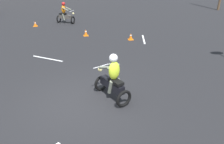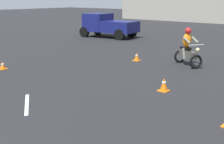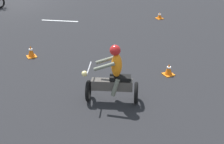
# 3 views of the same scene
# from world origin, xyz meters

# --- Properties ---
(ground_plane) EXTENTS (120.00, 120.00, 0.00)m
(ground_plane) POSITION_xyz_m (0.00, 0.00, 0.00)
(ground_plane) COLOR black
(motorcycle_rider_background) EXTENTS (1.50, 1.26, 1.66)m
(motorcycle_rider_background) POSITION_xyz_m (-0.14, 11.94, 0.73)
(motorcycle_rider_background) COLOR black
(motorcycle_rider_background) RESTS_ON ground
(traffic_cone_mid_center) EXTENTS (0.32, 0.32, 0.38)m
(traffic_cone_mid_center) POSITION_xyz_m (-2.44, 11.36, 0.18)
(traffic_cone_mid_center) COLOR orange
(traffic_cone_mid_center) RESTS_ON ground
(traffic_cone_mid_left) EXTENTS (0.32, 0.32, 0.43)m
(traffic_cone_mid_left) POSITION_xyz_m (1.08, 7.95, 0.21)
(traffic_cone_mid_left) COLOR orange
(traffic_cone_mid_left) RESTS_ON ground
(traffic_cone_far_right) EXTENTS (0.32, 0.32, 0.31)m
(traffic_cone_far_right) POSITION_xyz_m (-5.69, 6.31, 0.15)
(traffic_cone_far_right) COLOR orange
(traffic_cone_far_right) RESTS_ON ground
(lane_stripe_nw) EXTENTS (1.52, 1.14, 0.01)m
(lane_stripe_nw) POSITION_xyz_m (-1.23, 4.37, 0.00)
(lane_stripe_nw) COLOR silver
(lane_stripe_nw) RESTS_ON ground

